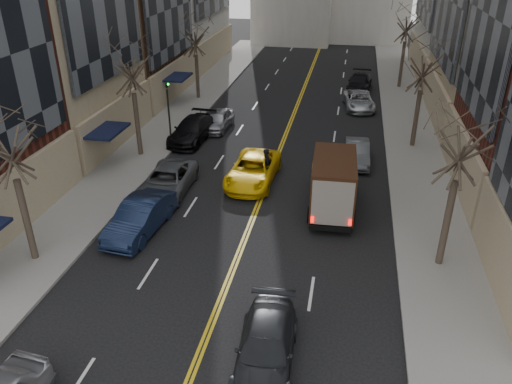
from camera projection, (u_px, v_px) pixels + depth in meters
sidewalk_left at (174, 120)px, 38.84m from camera, size 4.00×66.00×0.15m
sidewalk_right at (412, 136)px, 35.81m from camera, size 4.00×66.00×0.15m
tree_lf_near at (4, 128)px, 19.41m from camera, size 3.20×3.20×8.41m
tree_lf_mid at (129, 54)px, 29.71m from camera, size 3.20×3.20×8.91m
tree_lf_far at (195, 28)px, 41.31m from camera, size 3.20×3.20×8.12m
tree_rt_near at (466, 126)px, 18.96m from camera, size 3.20×3.20×8.71m
tree_rt_mid at (426, 56)px, 31.30m from camera, size 3.20×3.20×8.32m
tree_rt_far at (409, 13)px, 44.11m from camera, size 3.20×3.20×9.11m
traffic_signal at (168, 107)px, 32.95m from camera, size 0.29×0.26×4.70m
ups_truck at (333, 183)px, 25.66m from camera, size 2.49×5.74×3.10m
observer_sedan at (266, 348)px, 16.60m from camera, size 2.15×4.85×1.38m
taxi at (253, 170)px, 28.97m from camera, size 2.73×5.59×1.53m
pedestrian at (267, 164)px, 29.14m from camera, size 0.61×0.79×1.95m
parked_lf_b at (140, 217)px, 24.03m from camera, size 2.17×5.04×1.62m
parked_lf_c at (167, 181)px, 27.78m from camera, size 2.53×5.29×1.46m
parked_lf_d at (192, 130)px, 34.87m from camera, size 2.53×5.49×1.55m
parked_lf_e at (218, 120)px, 36.93m from camera, size 1.86×4.23×1.42m
parked_rt_a at (357, 153)px, 31.48m from camera, size 1.63×4.20×1.36m
parked_rt_b at (359, 100)px, 41.40m from camera, size 2.91×5.16×1.36m
parked_rt_c at (359, 82)px, 46.20m from camera, size 2.44×5.22×1.48m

